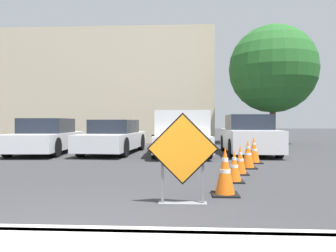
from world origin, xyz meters
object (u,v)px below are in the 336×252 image
object	(u,v)px
traffic_cone_second	(234,167)
pickup_truck	(181,135)
traffic_cone_nearest	(225,172)
parked_car_nearest	(47,137)
traffic_cone_fifth	(254,150)
road_closed_sign	(183,156)
parked_car_second	(114,137)
traffic_cone_fourth	(248,154)
parked_car_third	(248,136)
traffic_cone_third	(240,160)

from	to	relation	value
traffic_cone_second	pickup_truck	bearing A→B (deg)	102.31
traffic_cone_nearest	traffic_cone_second	xyz separation A→B (m)	(0.33, 1.21, -0.08)
traffic_cone_nearest	traffic_cone_second	bearing A→B (deg)	74.80
parked_car_nearest	pickup_truck	world-z (taller)	pickup_truck
traffic_cone_fifth	pickup_truck	world-z (taller)	pickup_truck
parked_car_nearest	road_closed_sign	bearing A→B (deg)	121.47
traffic_cone_fifth	parked_car_nearest	xyz separation A→B (m)	(-7.51, 2.63, 0.26)
parked_car_second	traffic_cone_nearest	bearing A→B (deg)	119.42
road_closed_sign	parked_car_second	bearing A→B (deg)	109.52
traffic_cone_nearest	traffic_cone_fourth	world-z (taller)	traffic_cone_nearest
road_closed_sign	parked_car_third	xyz separation A→B (m)	(2.44, 7.88, -0.03)
traffic_cone_nearest	traffic_cone_fifth	xyz separation A→B (m)	(1.37, 4.39, -0.01)
parked_car_nearest	pickup_truck	distance (m)	5.28
traffic_cone_nearest	parked_car_nearest	xyz separation A→B (m)	(-6.15, 7.01, 0.24)
traffic_cone_nearest	traffic_cone_third	size ratio (longest dim) A/B	1.19
traffic_cone_nearest	traffic_cone_fifth	size ratio (longest dim) A/B	1.03
traffic_cone_fourth	pickup_truck	world-z (taller)	pickup_truck
traffic_cone_fifth	parked_car_nearest	size ratio (longest dim) A/B	0.17
traffic_cone_second	parked_car_second	xyz separation A→B (m)	(-3.85, 6.05, 0.31)
parked_car_second	pickup_truck	bearing A→B (deg)	172.22
traffic_cone_nearest	road_closed_sign	bearing A→B (deg)	-136.51
traffic_cone_fifth	pickup_truck	xyz separation A→B (m)	(-2.24, 2.34, 0.35)
road_closed_sign	traffic_cone_second	world-z (taller)	road_closed_sign
road_closed_sign	parked_car_third	world-z (taller)	parked_car_third
road_closed_sign	pickup_truck	bearing A→B (deg)	91.31
traffic_cone_nearest	traffic_cone_second	size ratio (longest dim) A/B	1.24
traffic_cone_second	pickup_truck	distance (m)	5.67
traffic_cone_fourth	parked_car_second	bearing A→B (deg)	138.27
traffic_cone_second	parked_car_third	bearing A→B (deg)	76.84
traffic_cone_third	parked_car_second	size ratio (longest dim) A/B	0.14
traffic_cone_fourth	pickup_truck	xyz separation A→B (m)	(-1.86, 3.48, 0.36)
parked_car_second	parked_car_nearest	bearing A→B (deg)	8.95
pickup_truck	traffic_cone_fourth	bearing A→B (deg)	115.02
pickup_truck	parked_car_third	distance (m)	2.65
traffic_cone_fifth	pickup_truck	distance (m)	3.26
road_closed_sign	parked_car_second	size ratio (longest dim) A/B	0.29
traffic_cone_second	parked_car_third	world-z (taller)	parked_car_third
road_closed_sign	traffic_cone_third	world-z (taller)	road_closed_sign
parked_car_nearest	pickup_truck	xyz separation A→B (m)	(5.27, -0.28, 0.09)
traffic_cone_fourth	traffic_cone_fifth	size ratio (longest dim) A/B	0.96
parked_car_third	traffic_cone_nearest	bearing A→B (deg)	76.87
traffic_cone_nearest	traffic_cone_third	world-z (taller)	traffic_cone_nearest
traffic_cone_third	traffic_cone_fifth	distance (m)	2.31
traffic_cone_nearest	parked_car_nearest	world-z (taller)	parked_car_nearest
parked_car_second	pickup_truck	size ratio (longest dim) A/B	0.91
traffic_cone_fifth	parked_car_nearest	bearing A→B (deg)	160.74
traffic_cone_fourth	pickup_truck	size ratio (longest dim) A/B	0.15
pickup_truck	road_closed_sign	bearing A→B (deg)	88.26
parked_car_third	traffic_cone_second	bearing A→B (deg)	77.22
traffic_cone_nearest	pickup_truck	world-z (taller)	pickup_truck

